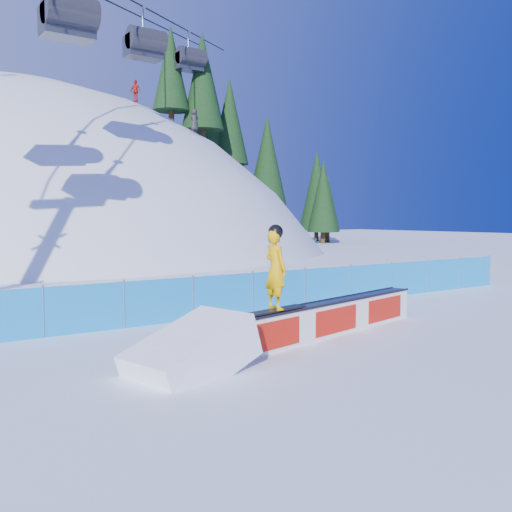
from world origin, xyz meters
TOP-DOWN VIEW (x-y plane):
  - ground at (0.00, 0.00)m, footprint 160.00×160.00m
  - snow_hill at (0.00, 42.00)m, footprint 64.00×64.00m
  - treeline at (24.35, 40.88)m, footprint 21.03×12.44m
  - safety_fence at (0.00, 4.50)m, footprint 22.05×0.05m
  - chairlift at (4.74, 27.49)m, footprint 40.80×41.70m
  - rail_box at (-1.30, 0.83)m, footprint 6.94×2.00m
  - snow_ramp at (-5.58, -0.12)m, footprint 2.61×1.94m
  - snowboarder at (-3.24, 0.40)m, footprint 1.80×0.70m
  - distant_skiers at (0.71, 29.73)m, footprint 19.83×8.27m

SIDE VIEW (x-z plane):
  - snow_hill at x=0.00m, z-range -50.00..14.00m
  - ground at x=0.00m, z-range 0.00..0.00m
  - snow_ramp at x=-5.58m, z-range -0.73..0.73m
  - rail_box at x=-1.30m, z-range -0.01..0.83m
  - safety_fence at x=0.00m, z-range -0.05..1.25m
  - snowboarder at x=-3.24m, z-range 0.82..2.68m
  - treeline at x=24.35m, z-range -0.65..18.21m
  - distant_skiers at x=0.71m, z-range 8.19..14.29m
  - chairlift at x=4.74m, z-range 5.89..27.89m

